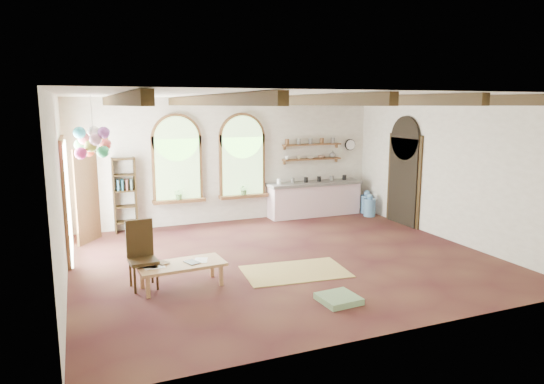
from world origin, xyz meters
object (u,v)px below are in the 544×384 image
side_chair (143,269)px  balloon_cluster (93,143)px  coffee_table (181,266)px  kitchen_counter (314,198)px

side_chair → balloon_cluster: (-0.60, 1.53, 2.01)m
coffee_table → balloon_cluster: bearing=124.8°
kitchen_counter → balloon_cluster: (-5.71, -2.21, 1.86)m
side_chair → balloon_cluster: size_ratio=0.99×
kitchen_counter → side_chair: (-5.10, -3.74, -0.15)m
coffee_table → balloon_cluster: balloon_cluster is taller
coffee_table → balloon_cluster: size_ratio=1.29×
kitchen_counter → balloon_cluster: balloon_cluster is taller
kitchen_counter → coffee_table: bearing=-138.8°
kitchen_counter → coffee_table: (-4.50, -3.94, -0.12)m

